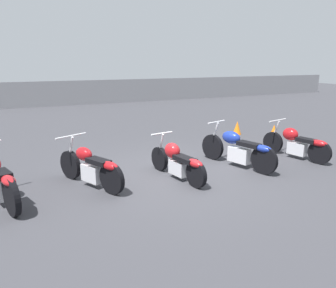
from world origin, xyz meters
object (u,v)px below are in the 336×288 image
Objects in this scene: traffic_cone_near at (274,131)px; motorcycle_slot_2 at (178,161)px; motorcycle_slot_3 at (238,149)px; traffic_cone_far at (237,128)px; motorcycle_slot_1 at (91,167)px; motorcycle_slot_4 at (297,143)px.

motorcycle_slot_2 is at bearing -155.52° from traffic_cone_near.
motorcycle_slot_3 is 3.75m from traffic_cone_far.
traffic_cone_far is at bearing 38.00° from motorcycle_slot_3.
traffic_cone_near is 1.26m from traffic_cone_far.
motorcycle_slot_4 is at bearing -28.24° from motorcycle_slot_1.
traffic_cone_near is 0.99× the size of traffic_cone_far.
motorcycle_slot_2 is 1.73m from motorcycle_slot_3.
traffic_cone_far is at bearing 28.69° from motorcycle_slot_2.
motorcycle_slot_1 reaches higher than traffic_cone_far.
motorcycle_slot_1 reaches higher than motorcycle_slot_2.
motorcycle_slot_2 is 5.06m from traffic_cone_far.
motorcycle_slot_3 is (1.73, 0.15, 0.04)m from motorcycle_slot_2.
motorcycle_slot_1 is 0.97× the size of motorcycle_slot_2.
traffic_cone_near is (1.14, 2.08, -0.18)m from motorcycle_slot_4.
motorcycle_slot_4 is (1.84, -0.08, -0.03)m from motorcycle_slot_3.
traffic_cone_near is at bearing -9.85° from motorcycle_slot_1.
motorcycle_slot_2 is (1.81, -0.35, -0.02)m from motorcycle_slot_1.
motorcycle_slot_2 is at bearing 168.23° from motorcycle_slot_4.
motorcycle_slot_2 is at bearing -141.44° from traffic_cone_far.
traffic_cone_near is (4.71, 2.14, -0.17)m from motorcycle_slot_2.
motorcycle_slot_3 reaches higher than motorcycle_slot_4.
motorcycle_slot_4 reaches higher than motorcycle_slot_2.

